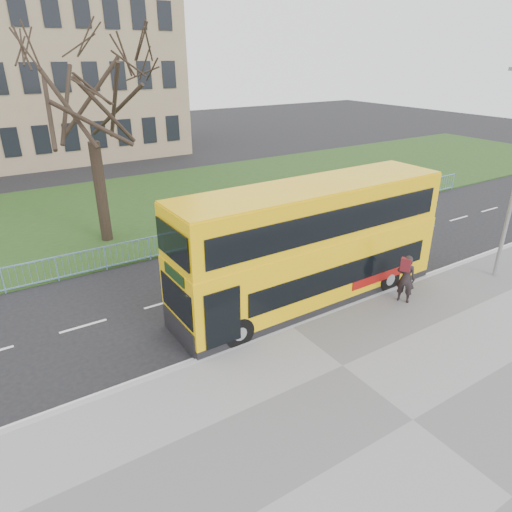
{
  "coord_description": "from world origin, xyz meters",
  "views": [
    {
      "loc": [
        -8.2,
        -12.12,
        8.7
      ],
      "look_at": [
        0.19,
        1.0,
        1.75
      ],
      "focal_mm": 32.0,
      "sensor_mm": 36.0,
      "label": 1
    }
  ],
  "objects": [
    {
      "name": "pavement",
      "position": [
        0.0,
        -6.75,
        0.06
      ],
      "size": [
        80.0,
        10.5,
        0.12
      ],
      "primitive_type": "cube",
      "color": "slate",
      "rests_on": "ground"
    },
    {
      "name": "ground",
      "position": [
        0.0,
        0.0,
        0.0
      ],
      "size": [
        120.0,
        120.0,
        0.0
      ],
      "primitive_type": "plane",
      "color": "black",
      "rests_on": "ground"
    },
    {
      "name": "kerb",
      "position": [
        0.0,
        -1.55,
        0.07
      ],
      "size": [
        80.0,
        0.2,
        0.14
      ],
      "primitive_type": "cube",
      "color": "#969699",
      "rests_on": "ground"
    },
    {
      "name": "bare_tree",
      "position": [
        -3.0,
        10.0,
        5.88
      ],
      "size": [
        8.12,
        8.12,
        11.6
      ],
      "primitive_type": null,
      "color": "black",
      "rests_on": "grass_verge"
    },
    {
      "name": "pedestrian",
      "position": [
        4.6,
        -2.4,
        1.06
      ],
      "size": [
        0.73,
        0.82,
        1.87
      ],
      "primitive_type": "imported",
      "rotation": [
        0.0,
        0.0,
        2.09
      ],
      "color": "black",
      "rests_on": "pavement"
    },
    {
      "name": "grass_verge",
      "position": [
        0.0,
        14.3,
        0.04
      ],
      "size": [
        80.0,
        15.4,
        0.08
      ],
      "primitive_type": "cube",
      "color": "#1F3C15",
      "rests_on": "ground"
    },
    {
      "name": "guard_railing",
      "position": [
        0.0,
        6.6,
        0.55
      ],
      "size": [
        40.0,
        0.12,
        1.1
      ],
      "primitive_type": null,
      "color": "#7EADE1",
      "rests_on": "ground"
    },
    {
      "name": "yellow_bus",
      "position": [
        1.77,
        -0.25,
        2.4
      ],
      "size": [
        10.72,
        2.67,
        4.48
      ],
      "rotation": [
        0.0,
        0.0,
        0.01
      ],
      "color": "yellow",
      "rests_on": "ground"
    }
  ]
}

